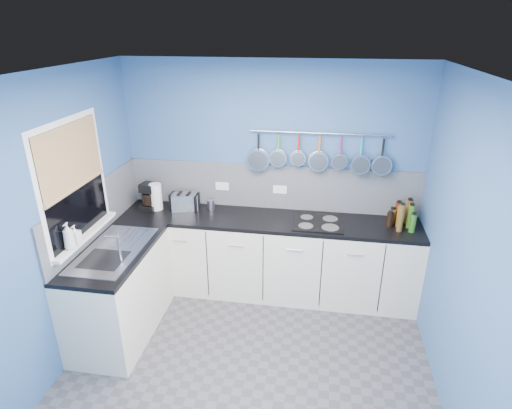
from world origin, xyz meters
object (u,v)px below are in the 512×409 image
(coffee_maker, at_px, (148,197))
(toaster, at_px, (185,202))
(paper_towel, at_px, (156,197))
(canister, at_px, (211,205))
(hob, at_px, (318,223))
(soap_bottle_b, at_px, (75,235))
(soap_bottle_a, at_px, (68,236))

(coffee_maker, height_order, toaster, coffee_maker)
(paper_towel, distance_m, canister, 0.61)
(hob, bearing_deg, toaster, 175.07)
(soap_bottle_b, distance_m, toaster, 1.33)
(toaster, distance_m, canister, 0.29)
(coffee_maker, bearing_deg, soap_bottle_b, -92.16)
(coffee_maker, distance_m, canister, 0.69)
(paper_towel, distance_m, coffee_maker, 0.09)
(toaster, xyz_separation_m, canister, (0.29, 0.04, -0.03))
(toaster, bearing_deg, coffee_maker, 169.39)
(coffee_maker, distance_m, toaster, 0.40)
(coffee_maker, bearing_deg, toaster, 15.15)
(canister, bearing_deg, soap_bottle_b, -125.75)
(soap_bottle_b, distance_m, hob, 2.33)
(soap_bottle_a, xyz_separation_m, toaster, (0.59, 1.27, -0.18))
(coffee_maker, xyz_separation_m, toaster, (0.40, 0.05, -0.06))
(paper_towel, bearing_deg, coffee_maker, -176.76)
(soap_bottle_a, distance_m, coffee_maker, 1.24)
(coffee_maker, distance_m, hob, 1.88)
(soap_bottle_b, relative_size, hob, 0.34)
(coffee_maker, bearing_deg, paper_towel, 10.93)
(paper_towel, height_order, canister, paper_towel)
(soap_bottle_b, xyz_separation_m, coffee_maker, (0.20, 1.13, -0.09))
(canister, bearing_deg, soap_bottle_a, -123.81)
(soap_bottle_b, xyz_separation_m, toaster, (0.59, 1.18, -0.14))
(soap_bottle_a, bearing_deg, canister, 56.19)
(soap_bottle_a, height_order, hob, soap_bottle_a)
(toaster, bearing_deg, canister, -9.96)
(coffee_maker, xyz_separation_m, canister, (0.68, 0.09, -0.09))
(canister, bearing_deg, hob, -8.05)
(soap_bottle_a, relative_size, coffee_maker, 0.81)
(toaster, bearing_deg, soap_bottle_a, -133.01)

